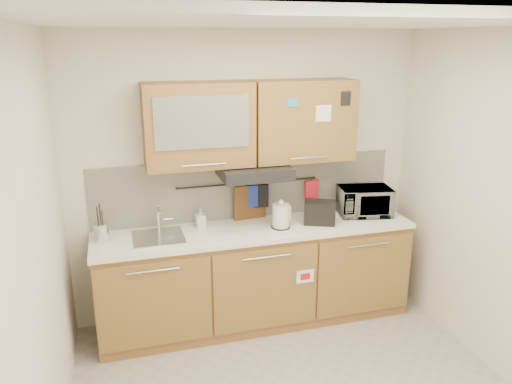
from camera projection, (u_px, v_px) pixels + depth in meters
ceiling at (315, 23)px, 2.81m from camera, size 3.20×3.20×0.00m
wall_back at (247, 177)px, 4.57m from camera, size 3.20×0.00×3.20m
wall_left at (39, 267)px, 2.76m from camera, size 0.00×3.00×3.00m
base_cabinet at (256, 280)px, 4.55m from camera, size 2.80×0.64×0.88m
countertop at (256, 230)px, 4.40m from camera, size 2.82×0.62×0.04m
backsplash at (247, 188)px, 4.58m from camera, size 2.80×0.02×0.56m
upper_cabinets at (251, 123)px, 4.25m from camera, size 1.82×0.37×0.70m
range_hood at (254, 171)px, 4.30m from camera, size 0.60×0.46×0.10m
sink at (159, 237)px, 4.18m from camera, size 0.42×0.40×0.26m
utensil_rail at (248, 183)px, 4.53m from camera, size 1.30×0.02×0.02m
utensil_crock at (102, 232)px, 4.07m from camera, size 0.14×0.14×0.32m
kettle at (281, 217)px, 4.37m from camera, size 0.20×0.19×0.26m
toaster at (320, 212)px, 4.47m from camera, size 0.32×0.26×0.21m
microwave at (364, 201)px, 4.69m from camera, size 0.53×0.40×0.26m
soap_bottle at (201, 218)px, 4.38m from camera, size 0.09×0.09×0.18m
cutting_board at (250, 205)px, 4.58m from camera, size 0.31×0.06×0.38m
oven_mitt at (251, 196)px, 4.56m from camera, size 0.12×0.04×0.20m
dark_pouch at (261, 196)px, 4.59m from camera, size 0.14×0.05×0.21m
pot_holder at (312, 189)px, 4.71m from camera, size 0.14×0.03×0.17m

